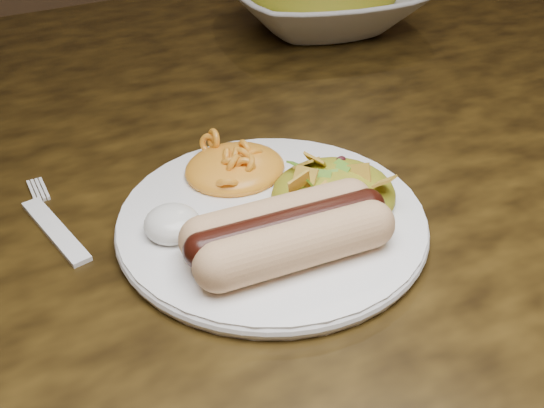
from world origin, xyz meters
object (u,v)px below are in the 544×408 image
table (181,216)px  serving_bowl (322,3)px  plate (272,221)px  fork (55,230)px

table → serving_bowl: 0.38m
table → serving_bowl: (0.30, 0.20, 0.12)m
plate → fork: plate is taller
table → plate: plate is taller
plate → fork: size_ratio=1.63×
plate → fork: bearing=153.9°
table → serving_bowl: bearing=34.3°
table → plate: (0.02, -0.17, 0.10)m
table → plate: size_ratio=6.61×
fork → serving_bowl: 0.52m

